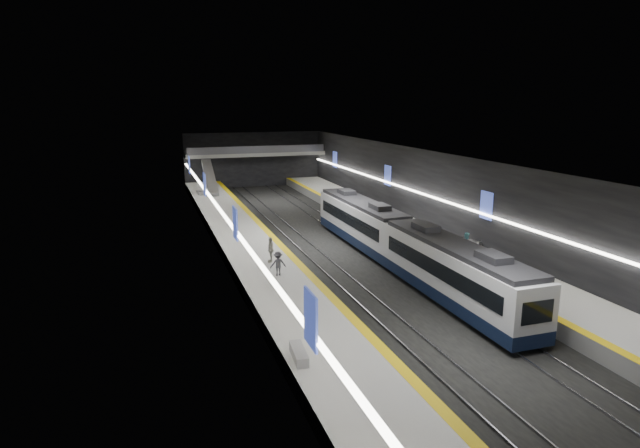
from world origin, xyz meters
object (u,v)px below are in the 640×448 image
object	(u,v)px
bench_left_near	(299,354)
passenger_right_a	(437,238)
train	(400,241)
bench_right_far	(386,210)
bench_left_far	(200,193)
passenger_left_a	(271,250)
bench_right_near	(471,243)
passenger_right_b	(467,244)
passenger_left_b	(278,264)
escalator	(210,177)

from	to	relation	value
bench_left_near	passenger_right_a	distance (m)	21.79
train	bench_right_far	distance (m)	16.41
bench_left_far	bench_right_far	size ratio (longest dim) A/B	0.89
bench_left_far	bench_right_far	distance (m)	24.61
train	passenger_left_a	size ratio (longest dim) A/B	16.05
bench_right_near	passenger_right_a	size ratio (longest dim) A/B	1.14
passenger_right_b	passenger_left_b	xyz separation A→B (m)	(-14.71, 0.03, -0.09)
escalator	passenger_right_b	distance (m)	38.48
passenger_right_a	passenger_left_b	world-z (taller)	passenger_left_b
passenger_right_b	bench_left_near	bearing A→B (deg)	-179.47
escalator	passenger_right_b	xyz separation A→B (m)	(14.84, -35.49, -0.98)
passenger_left_a	bench_right_far	bearing A→B (deg)	149.18
passenger_right_a	passenger_right_b	distance (m)	3.09
passenger_left_a	passenger_left_b	world-z (taller)	passenger_left_a
bench_left_far	passenger_left_b	size ratio (longest dim) A/B	1.07
bench_right_far	bench_right_near	bearing A→B (deg)	-102.21
bench_right_near	bench_right_far	distance (m)	14.24
train	bench_right_far	size ratio (longest dim) A/B	14.97
escalator	bench_left_near	xyz separation A→B (m)	(-1.87, -47.38, -1.65)
bench_left_far	bench_right_near	distance (m)	36.50
passenger_left_b	bench_right_near	bearing A→B (deg)	-170.90
bench_left_near	passenger_right_b	world-z (taller)	passenger_right_b
bench_left_far	passenger_left_b	distance (m)	34.05
passenger_left_a	passenger_left_b	bearing A→B (deg)	13.92
bench_left_near	passenger_right_a	world-z (taller)	passenger_right_a
bench_right_far	passenger_right_a	xyz separation A→B (m)	(-2.00, -13.80, 0.52)
bench_right_near	passenger_right_a	distance (m)	3.03
passenger_left_a	train	bearing A→B (deg)	98.47
bench_left_far	bench_right_far	xyz separation A→B (m)	(17.57, -17.24, 0.03)
escalator	passenger_right_b	size ratio (longest dim) A/B	4.35
bench_left_far	bench_right_far	world-z (taller)	bench_right_far
bench_left_near	bench_right_near	bearing A→B (deg)	42.44
bench_right_near	bench_right_far	world-z (taller)	bench_right_far
bench_left_near	bench_left_far	xyz separation A→B (m)	(0.35, 45.92, -0.03)
bench_left_far	passenger_left_b	bearing A→B (deg)	-93.85
passenger_right_a	passenger_left_a	distance (m)	13.67
escalator	passenger_left_a	distance (m)	32.28
passenger_right_b	bench_right_near	bearing A→B (deg)	15.04
passenger_right_b	bench_right_far	bearing A→B (deg)	50.99
bench_right_near	passenger_left_a	world-z (taller)	passenger_left_a
train	bench_left_near	size ratio (longest dim) A/B	14.86
bench_right_near	passenger_right_b	distance (m)	3.43
bench_left_far	bench_right_near	xyz separation A→B (m)	(18.52, -31.46, -0.00)
train	bench_right_near	size ratio (longest dim) A/B	17.13
bench_left_near	passenger_left_a	xyz separation A→B (m)	(2.25, 15.11, 0.69)
passenger_right_a	bench_right_far	bearing A→B (deg)	-9.69
bench_left_near	passenger_right_a	xyz separation A→B (m)	(15.92, 14.87, 0.52)
train	passenger_right_a	world-z (taller)	train
passenger_right_a	passenger_left_b	bearing A→B (deg)	100.53
escalator	passenger_left_b	xyz separation A→B (m)	(0.13, -35.46, -1.07)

